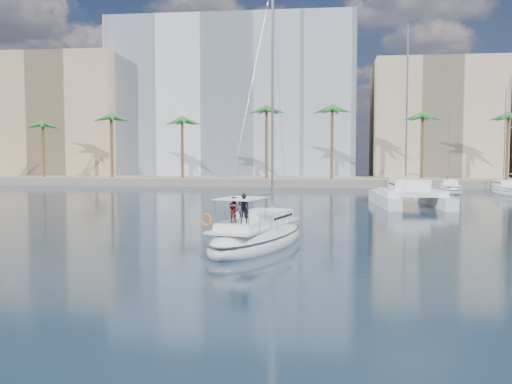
# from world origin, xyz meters

# --- Properties ---
(ground) EXTENTS (160.00, 160.00, 0.00)m
(ground) POSITION_xyz_m (0.00, 0.00, 0.00)
(ground) COLOR black
(ground) RESTS_ON ground
(quay) EXTENTS (120.00, 14.00, 1.20)m
(quay) POSITION_xyz_m (0.00, 61.00, 0.60)
(quay) COLOR gray
(quay) RESTS_ON ground
(building_modern) EXTENTS (42.00, 16.00, 28.00)m
(building_modern) POSITION_xyz_m (-12.00, 73.00, 14.00)
(building_modern) COLOR white
(building_modern) RESTS_ON ground
(building_tan_left) EXTENTS (22.00, 14.00, 22.00)m
(building_tan_left) POSITION_xyz_m (-42.00, 69.00, 11.00)
(building_tan_left) COLOR tan
(building_tan_left) RESTS_ON ground
(building_beige) EXTENTS (20.00, 14.00, 20.00)m
(building_beige) POSITION_xyz_m (22.00, 70.00, 10.00)
(building_beige) COLOR #C7AD8E
(building_beige) RESTS_ON ground
(palm_left) EXTENTS (3.60, 3.60, 12.30)m
(palm_left) POSITION_xyz_m (-34.00, 57.00, 10.28)
(palm_left) COLOR brown
(palm_left) RESTS_ON ground
(palm_centre) EXTENTS (3.60, 3.60, 12.30)m
(palm_centre) POSITION_xyz_m (0.00, 57.00, 10.28)
(palm_centre) COLOR brown
(palm_centre) RESTS_ON ground
(main_sloop) EXTENTS (6.06, 11.11, 15.74)m
(main_sloop) POSITION_xyz_m (0.64, 2.87, 0.50)
(main_sloop) COLOR silver
(main_sloop) RESTS_ON ground
(catamaran) EXTENTS (6.82, 12.42, 17.57)m
(catamaran) POSITION_xyz_m (12.29, 28.08, 1.15)
(catamaran) COLOR silver
(catamaran) RESTS_ON ground
(seagull) EXTENTS (1.05, 0.45, 0.19)m
(seagull) POSITION_xyz_m (1.54, 2.15, 1.09)
(seagull) COLOR silver
(seagull) RESTS_ON ground
(moored_yacht_a) EXTENTS (3.37, 9.52, 11.90)m
(moored_yacht_a) POSITION_xyz_m (20.00, 47.00, 0.00)
(moored_yacht_a) COLOR silver
(moored_yacht_a) RESTS_ON ground
(moored_yacht_b) EXTENTS (3.32, 10.83, 13.72)m
(moored_yacht_b) POSITION_xyz_m (26.50, 45.00, 0.00)
(moored_yacht_b) COLOR silver
(moored_yacht_b) RESTS_ON ground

